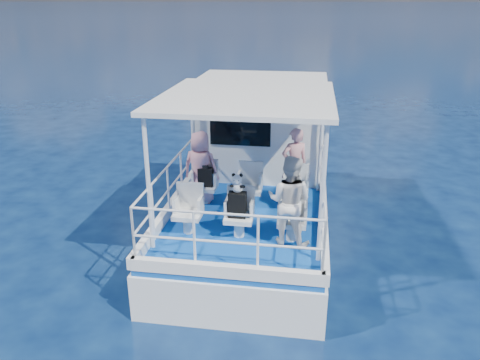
% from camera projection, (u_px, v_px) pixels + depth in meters
% --- Properties ---
extents(ground, '(2000.00, 2000.00, 0.00)m').
position_uv_depth(ground, '(248.00, 250.00, 9.44)').
color(ground, '#08183A').
rests_on(ground, ground).
extents(hull, '(3.00, 7.00, 1.60)m').
position_uv_depth(hull, '(254.00, 228.00, 10.36)').
color(hull, white).
rests_on(hull, ground).
extents(deck, '(2.90, 6.90, 0.10)m').
position_uv_depth(deck, '(254.00, 192.00, 10.05)').
color(deck, '#0B409B').
rests_on(deck, hull).
extents(cabin, '(2.85, 2.00, 2.20)m').
position_uv_depth(cabin, '(262.00, 125.00, 10.84)').
color(cabin, white).
rests_on(cabin, deck).
extents(canopy, '(3.00, 3.20, 0.08)m').
position_uv_depth(canopy, '(247.00, 97.00, 8.12)').
color(canopy, white).
rests_on(canopy, cabin).
extents(canopy_posts, '(2.77, 2.97, 2.20)m').
position_uv_depth(canopy_posts, '(246.00, 160.00, 8.49)').
color(canopy_posts, white).
rests_on(canopy_posts, deck).
extents(railings, '(2.84, 3.59, 1.00)m').
position_uv_depth(railings, '(244.00, 197.00, 8.40)').
color(railings, white).
rests_on(railings, deck).
extents(seat_port_fwd, '(0.48, 0.46, 0.38)m').
position_uv_depth(seat_port_fwd, '(205.00, 194.00, 9.36)').
color(seat_port_fwd, silver).
rests_on(seat_port_fwd, deck).
extents(seat_center_fwd, '(0.48, 0.46, 0.38)m').
position_uv_depth(seat_center_fwd, '(249.00, 196.00, 9.23)').
color(seat_center_fwd, silver).
rests_on(seat_center_fwd, deck).
extents(seat_stbd_fwd, '(0.48, 0.46, 0.38)m').
position_uv_depth(seat_stbd_fwd, '(295.00, 199.00, 9.10)').
color(seat_stbd_fwd, silver).
rests_on(seat_stbd_fwd, deck).
extents(seat_port_aft, '(0.48, 0.46, 0.38)m').
position_uv_depth(seat_port_aft, '(188.00, 222.00, 8.16)').
color(seat_port_aft, silver).
rests_on(seat_port_aft, deck).
extents(seat_center_aft, '(0.48, 0.46, 0.38)m').
position_uv_depth(seat_center_aft, '(239.00, 226.00, 8.03)').
color(seat_center_aft, silver).
rests_on(seat_center_aft, deck).
extents(seat_stbd_aft, '(0.48, 0.46, 0.38)m').
position_uv_depth(seat_stbd_aft, '(292.00, 230.00, 7.90)').
color(seat_stbd_aft, silver).
rests_on(seat_stbd_aft, deck).
extents(passenger_port_fwd, '(0.59, 0.45, 1.46)m').
position_uv_depth(passenger_port_fwd, '(201.00, 167.00, 9.22)').
color(passenger_port_fwd, pink).
rests_on(passenger_port_fwd, deck).
extents(passenger_stbd_fwd, '(0.64, 0.54, 1.49)m').
position_uv_depth(passenger_stbd_fwd, '(294.00, 164.00, 9.35)').
color(passenger_stbd_fwd, '#D2888B').
rests_on(passenger_stbd_fwd, deck).
extents(passenger_stbd_aft, '(0.86, 0.74, 1.53)m').
position_uv_depth(passenger_stbd_aft, '(289.00, 201.00, 7.60)').
color(passenger_stbd_aft, silver).
rests_on(passenger_stbd_aft, deck).
extents(backpack_port, '(0.29, 0.16, 0.37)m').
position_uv_depth(backpack_port, '(206.00, 177.00, 9.18)').
color(backpack_port, black).
rests_on(backpack_port, seat_port_fwd).
extents(backpack_center, '(0.30, 0.17, 0.44)m').
position_uv_depth(backpack_center, '(237.00, 205.00, 7.85)').
color(backpack_center, black).
rests_on(backpack_center, seat_center_aft).
extents(compact_camera, '(0.11, 0.07, 0.07)m').
position_uv_depth(compact_camera, '(205.00, 167.00, 9.09)').
color(compact_camera, black).
rests_on(compact_camera, backpack_port).
extents(panda, '(0.21, 0.18, 0.33)m').
position_uv_depth(panda, '(237.00, 183.00, 7.73)').
color(panda, silver).
rests_on(panda, backpack_center).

